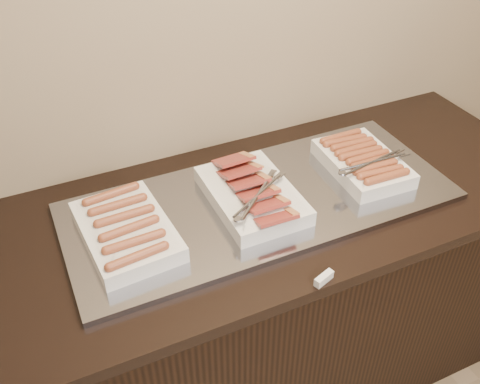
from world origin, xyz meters
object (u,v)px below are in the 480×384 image
warming_tray (261,201)px  dish_left (126,230)px  dish_right (363,162)px  counter (252,302)px  dish_center (252,194)px

warming_tray → dish_left: size_ratio=3.34×
dish_left → dish_right: size_ratio=1.10×
counter → dish_right: dish_right is taller
counter → dish_left: size_ratio=5.73×
dish_center → dish_right: dish_center is taller
warming_tray → dish_left: (-0.42, 0.00, 0.04)m
warming_tray → dish_left: dish_left is taller
dish_left → dish_right: dish_right is taller
dish_left → dish_center: 0.39m
warming_tray → dish_center: 0.05m
dish_right → dish_center: bearing=-177.6°
counter → dish_center: 0.50m
warming_tray → dish_right: size_ratio=3.67×
warming_tray → dish_right: bearing=-0.7°
counter → dish_center: bearing=-149.9°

